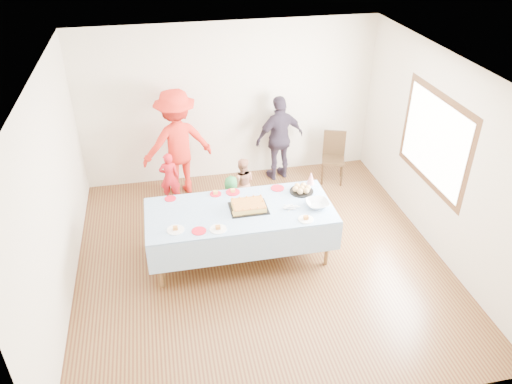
# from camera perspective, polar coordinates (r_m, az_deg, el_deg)

# --- Properties ---
(ground) EXTENTS (5.00, 5.00, 0.00)m
(ground) POSITION_cam_1_polar(r_m,az_deg,el_deg) (7.07, 0.47, -7.62)
(ground) COLOR #4B2515
(ground) RESTS_ON ground
(room_walls) EXTENTS (5.04, 5.04, 2.72)m
(room_walls) POSITION_cam_1_polar(r_m,az_deg,el_deg) (6.12, 1.03, 5.43)
(room_walls) COLOR beige
(room_walls) RESTS_ON ground
(party_table) EXTENTS (2.50, 1.10, 0.78)m
(party_table) POSITION_cam_1_polar(r_m,az_deg,el_deg) (6.69, -1.85, -2.42)
(party_table) COLOR brown
(party_table) RESTS_ON ground
(birthday_cake) EXTENTS (0.51, 0.39, 0.09)m
(birthday_cake) POSITION_cam_1_polar(r_m,az_deg,el_deg) (6.66, -0.86, -1.62)
(birthday_cake) COLOR black
(birthday_cake) RESTS_ON party_table
(rolls_tray) EXTENTS (0.34, 0.34, 0.10)m
(rolls_tray) POSITION_cam_1_polar(r_m,az_deg,el_deg) (7.05, 5.24, 0.31)
(rolls_tray) COLOR black
(rolls_tray) RESTS_ON party_table
(punch_bowl) EXTENTS (0.31, 0.31, 0.08)m
(punch_bowl) POSITION_cam_1_polar(r_m,az_deg,el_deg) (6.76, 7.02, -1.36)
(punch_bowl) COLOR silver
(punch_bowl) RESTS_ON party_table
(party_hat) EXTENTS (0.11, 0.11, 0.19)m
(party_hat) POSITION_cam_1_polar(r_m,az_deg,el_deg) (7.23, 6.29, 1.60)
(party_hat) COLOR silver
(party_hat) RESTS_ON party_table
(fork_pile) EXTENTS (0.24, 0.18, 0.07)m
(fork_pile) POSITION_cam_1_polar(r_m,az_deg,el_deg) (6.67, 3.98, -1.72)
(fork_pile) COLOR white
(fork_pile) RESTS_ON party_table
(plate_red_far_a) EXTENTS (0.16, 0.16, 0.01)m
(plate_red_far_a) POSITION_cam_1_polar(r_m,az_deg,el_deg) (6.98, -9.77, -0.75)
(plate_red_far_a) COLOR red
(plate_red_far_a) RESTS_ON party_table
(plate_red_far_b) EXTENTS (0.16, 0.16, 0.01)m
(plate_red_far_b) POSITION_cam_1_polar(r_m,az_deg,el_deg) (7.00, -4.64, -0.23)
(plate_red_far_b) COLOR red
(plate_red_far_b) RESTS_ON party_table
(plate_red_far_c) EXTENTS (0.20, 0.20, 0.01)m
(plate_red_far_c) POSITION_cam_1_polar(r_m,az_deg,el_deg) (7.03, -2.66, -0.01)
(plate_red_far_c) COLOR red
(plate_red_far_c) RESTS_ON party_table
(plate_red_far_d) EXTENTS (0.19, 0.19, 0.01)m
(plate_red_far_d) POSITION_cam_1_polar(r_m,az_deg,el_deg) (7.12, 2.48, 0.45)
(plate_red_far_d) COLOR red
(plate_red_far_d) RESTS_ON party_table
(plate_red_near) EXTENTS (0.19, 0.19, 0.01)m
(plate_red_near) POSITION_cam_1_polar(r_m,az_deg,el_deg) (6.30, -6.54, -4.44)
(plate_red_near) COLOR red
(plate_red_near) RESTS_ON party_table
(plate_white_left) EXTENTS (0.22, 0.22, 0.01)m
(plate_white_left) POSITION_cam_1_polar(r_m,az_deg,el_deg) (6.35, -9.18, -4.29)
(plate_white_left) COLOR white
(plate_white_left) RESTS_ON party_table
(plate_white_mid) EXTENTS (0.22, 0.22, 0.01)m
(plate_white_mid) POSITION_cam_1_polar(r_m,az_deg,el_deg) (6.30, -4.36, -4.25)
(plate_white_mid) COLOR white
(plate_white_mid) RESTS_ON party_table
(plate_white_right) EXTENTS (0.20, 0.20, 0.01)m
(plate_white_right) POSITION_cam_1_polar(r_m,az_deg,el_deg) (6.49, 5.72, -3.13)
(plate_white_right) COLOR white
(plate_white_right) RESTS_ON party_table
(dining_chair) EXTENTS (0.49, 0.49, 0.89)m
(dining_chair) POSITION_cam_1_polar(r_m,az_deg,el_deg) (8.80, 8.85, 4.35)
(dining_chair) COLOR black
(dining_chair) RESTS_ON ground
(toddler_left) EXTENTS (0.35, 0.26, 0.88)m
(toddler_left) POSITION_cam_1_polar(r_m,az_deg,el_deg) (8.19, -9.86, 1.62)
(toddler_left) COLOR red
(toddler_left) RESTS_ON ground
(toddler_mid) EXTENTS (0.42, 0.29, 0.83)m
(toddler_mid) POSITION_cam_1_polar(r_m,az_deg,el_deg) (7.50, -2.79, -1.11)
(toddler_mid) COLOR #267437
(toddler_mid) RESTS_ON ground
(toddler_right) EXTENTS (0.47, 0.39, 0.86)m
(toddler_right) POSITION_cam_1_polar(r_m,az_deg,el_deg) (7.94, -1.60, 1.03)
(toddler_right) COLOR #BB7557
(toddler_right) RESTS_ON ground
(adult_left) EXTENTS (1.29, 0.91, 1.81)m
(adult_left) POSITION_cam_1_polar(r_m,az_deg,el_deg) (8.23, -8.98, 5.55)
(adult_left) COLOR red
(adult_left) RESTS_ON ground
(adult_right) EXTENTS (0.95, 0.57, 1.52)m
(adult_right) POSITION_cam_1_polar(r_m,az_deg,el_deg) (8.64, 2.72, 6.16)
(adult_right) COLOR #312736
(adult_right) RESTS_ON ground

